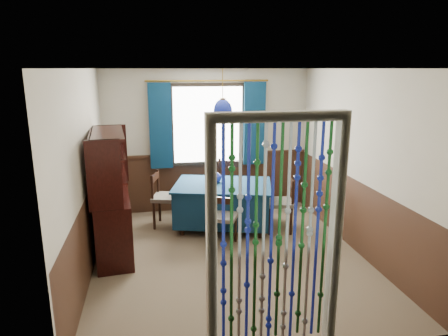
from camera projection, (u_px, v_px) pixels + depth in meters
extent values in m
plane|color=brown|center=(229.00, 257.00, 5.46)|extent=(4.00, 4.00, 0.00)
plane|color=silver|center=(230.00, 68.00, 4.85)|extent=(4.00, 4.00, 0.00)
plane|color=#BEB49B|center=(208.00, 141.00, 7.06)|extent=(3.60, 0.00, 3.60)
plane|color=#BEB49B|center=(278.00, 227.00, 3.25)|extent=(3.60, 0.00, 3.60)
plane|color=#BEB49B|center=(84.00, 175.00, 4.84)|extent=(0.00, 4.00, 4.00)
plane|color=#BEB49B|center=(358.00, 162.00, 5.47)|extent=(0.00, 4.00, 4.00)
plane|color=#3C2316|center=(208.00, 182.00, 7.23)|extent=(3.60, 0.00, 3.60)
plane|color=#3C2316|center=(274.00, 307.00, 3.44)|extent=(3.60, 0.00, 3.60)
plane|color=#3C2316|center=(91.00, 232.00, 5.02)|extent=(0.00, 4.00, 4.00)
plane|color=#3C2316|center=(353.00, 214.00, 5.65)|extent=(0.00, 4.00, 4.00)
cube|color=black|center=(208.00, 125.00, 6.94)|extent=(1.32, 0.12, 1.42)
cube|color=#0C2942|center=(223.00, 203.00, 6.38)|extent=(1.66, 1.33, 0.57)
cube|color=#0C2942|center=(223.00, 185.00, 6.31)|extent=(1.73, 1.40, 0.03)
cylinder|color=black|center=(182.00, 230.00, 6.16)|extent=(0.07, 0.07, 0.14)
cylinder|color=black|center=(260.00, 233.00, 6.06)|extent=(0.07, 0.07, 0.14)
cylinder|color=black|center=(190.00, 214.00, 6.86)|extent=(0.07, 0.07, 0.14)
cylinder|color=black|center=(259.00, 216.00, 6.76)|extent=(0.07, 0.07, 0.14)
cylinder|color=black|center=(209.00, 235.00, 5.68)|extent=(0.04, 0.04, 0.41)
cylinder|color=black|center=(231.00, 237.00, 5.60)|extent=(0.04, 0.04, 0.41)
cylinder|color=black|center=(215.00, 227.00, 5.96)|extent=(0.04, 0.04, 0.41)
cylinder|color=black|center=(236.00, 229.00, 5.88)|extent=(0.04, 0.04, 0.41)
cube|color=#5B5549|center=(223.00, 217.00, 5.72)|extent=(0.52, 0.51, 0.05)
cube|color=black|center=(220.00, 200.00, 5.50)|extent=(0.32, 0.18, 0.09)
cylinder|color=black|center=(209.00, 208.00, 5.57)|extent=(0.04, 0.04, 0.40)
cylinder|color=black|center=(231.00, 210.00, 5.50)|extent=(0.04, 0.04, 0.40)
cylinder|color=black|center=(241.00, 198.00, 7.13)|extent=(0.05, 0.05, 0.48)
cylinder|color=black|center=(219.00, 197.00, 7.19)|extent=(0.05, 0.05, 0.48)
cylinder|color=black|center=(239.00, 205.00, 6.78)|extent=(0.05, 0.05, 0.48)
cylinder|color=black|center=(216.00, 204.00, 6.83)|extent=(0.05, 0.05, 0.48)
cube|color=#5B5549|center=(229.00, 186.00, 6.92)|extent=(0.60, 0.58, 0.06)
cube|color=black|center=(231.00, 164.00, 7.02)|extent=(0.40, 0.17, 0.11)
cylinder|color=black|center=(242.00, 172.00, 7.03)|extent=(0.04, 0.04, 0.47)
cylinder|color=black|center=(220.00, 171.00, 7.09)|extent=(0.04, 0.04, 0.47)
cylinder|color=black|center=(160.00, 208.00, 6.68)|extent=(0.04, 0.04, 0.45)
cylinder|color=black|center=(154.00, 216.00, 6.33)|extent=(0.04, 0.04, 0.45)
cylinder|color=black|center=(180.00, 209.00, 6.65)|extent=(0.04, 0.04, 0.45)
cylinder|color=black|center=(175.00, 217.00, 6.31)|extent=(0.04, 0.04, 0.45)
cube|color=#5B5549|center=(167.00, 197.00, 6.43)|extent=(0.52, 0.54, 0.06)
cube|color=black|center=(155.00, 177.00, 6.37)|extent=(0.14, 0.38, 0.10)
cylinder|color=black|center=(158.00, 183.00, 6.58)|extent=(0.04, 0.04, 0.44)
cylinder|color=black|center=(152.00, 189.00, 6.23)|extent=(0.04, 0.04, 0.44)
cylinder|color=black|center=(291.00, 221.00, 6.13)|extent=(0.04, 0.04, 0.44)
cylinder|color=black|center=(287.00, 213.00, 6.47)|extent=(0.04, 0.04, 0.44)
cylinder|color=black|center=(270.00, 221.00, 6.12)|extent=(0.04, 0.04, 0.44)
cylinder|color=black|center=(267.00, 213.00, 6.46)|extent=(0.04, 0.04, 0.44)
cube|color=#5B5549|center=(279.00, 202.00, 6.23)|extent=(0.48, 0.49, 0.06)
cube|color=black|center=(291.00, 183.00, 6.16)|extent=(0.10, 0.37, 0.10)
cylinder|color=black|center=(293.00, 194.00, 6.02)|extent=(0.04, 0.04, 0.43)
cylinder|color=black|center=(289.00, 188.00, 6.36)|extent=(0.04, 0.04, 0.43)
cube|color=black|center=(114.00, 224.00, 5.47)|extent=(0.58, 1.34, 0.85)
cube|color=black|center=(104.00, 176.00, 4.67)|extent=(0.41, 0.09, 0.85)
cube|color=black|center=(113.00, 154.00, 5.86)|extent=(0.41, 0.09, 0.85)
cube|color=black|center=(107.00, 133.00, 5.16)|extent=(0.53, 1.34, 0.04)
cube|color=black|center=(93.00, 164.00, 5.22)|extent=(0.15, 1.28, 0.85)
cube|color=black|center=(112.00, 173.00, 5.30)|extent=(0.47, 1.25, 0.02)
cube|color=black|center=(111.00, 152.00, 5.23)|extent=(0.47, 1.25, 0.02)
cylinder|color=olive|center=(223.00, 90.00, 5.95)|extent=(0.01, 0.01, 0.62)
ellipsoid|color=navy|center=(223.00, 111.00, 6.02)|extent=(0.29, 0.29, 0.35)
cylinder|color=olive|center=(223.00, 99.00, 5.98)|extent=(0.09, 0.09, 0.03)
imported|color=navy|center=(215.00, 176.00, 6.40)|extent=(0.22, 0.22, 0.19)
imported|color=beige|center=(112.00, 174.00, 5.07)|extent=(0.25, 0.25, 0.05)
imported|color=beige|center=(116.00, 183.00, 5.55)|extent=(0.19, 0.19, 0.19)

